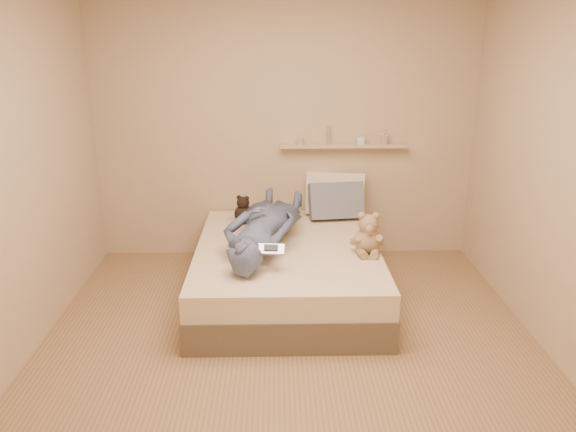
{
  "coord_description": "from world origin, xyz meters",
  "views": [
    {
      "loc": [
        -0.09,
        -3.38,
        2.15
      ],
      "look_at": [
        0.0,
        0.65,
        0.8
      ],
      "focal_mm": 35.0,
      "sensor_mm": 36.0,
      "label": 1
    }
  ],
  "objects_px": {
    "bed": "(287,271)",
    "pillow_cream": "(335,194)",
    "dark_plush": "(244,211)",
    "pillow_grey": "(336,201)",
    "teddy_bear": "(368,236)",
    "game_console": "(271,249)",
    "person": "(264,225)",
    "wall_shelf": "(343,146)"
  },
  "relations": [
    {
      "from": "game_console",
      "to": "teddy_bear",
      "type": "xyz_separation_m",
      "value": [
        0.76,
        0.33,
        -0.03
      ]
    },
    {
      "from": "game_console",
      "to": "pillow_grey",
      "type": "relative_size",
      "value": 0.4
    },
    {
      "from": "person",
      "to": "game_console",
      "type": "bearing_deg",
      "value": 109.39
    },
    {
      "from": "pillow_cream",
      "to": "game_console",
      "type": "bearing_deg",
      "value": -114.34
    },
    {
      "from": "teddy_bear",
      "to": "person",
      "type": "distance_m",
      "value": 0.85
    },
    {
      "from": "game_console",
      "to": "person",
      "type": "relative_size",
      "value": 0.14
    },
    {
      "from": "pillow_cream",
      "to": "person",
      "type": "height_order",
      "value": "pillow_cream"
    },
    {
      "from": "pillow_cream",
      "to": "person",
      "type": "xyz_separation_m",
      "value": [
        -0.67,
        -0.81,
        -0.02
      ]
    },
    {
      "from": "game_console",
      "to": "wall_shelf",
      "type": "height_order",
      "value": "wall_shelf"
    },
    {
      "from": "person",
      "to": "wall_shelf",
      "type": "height_order",
      "value": "wall_shelf"
    },
    {
      "from": "teddy_bear",
      "to": "pillow_grey",
      "type": "height_order",
      "value": "pillow_grey"
    },
    {
      "from": "dark_plush",
      "to": "teddy_bear",
      "type": "bearing_deg",
      "value": -36.49
    },
    {
      "from": "bed",
      "to": "pillow_grey",
      "type": "xyz_separation_m",
      "value": [
        0.47,
        0.69,
        0.4
      ]
    },
    {
      "from": "dark_plush",
      "to": "wall_shelf",
      "type": "relative_size",
      "value": 0.22
    },
    {
      "from": "pillow_cream",
      "to": "person",
      "type": "bearing_deg",
      "value": -129.45
    },
    {
      "from": "pillow_cream",
      "to": "wall_shelf",
      "type": "xyz_separation_m",
      "value": [
        0.07,
        0.08,
        0.45
      ]
    },
    {
      "from": "bed",
      "to": "teddy_bear",
      "type": "distance_m",
      "value": 0.75
    },
    {
      "from": "game_console",
      "to": "teddy_bear",
      "type": "distance_m",
      "value": 0.83
    },
    {
      "from": "pillow_cream",
      "to": "pillow_grey",
      "type": "bearing_deg",
      "value": -92.57
    },
    {
      "from": "bed",
      "to": "dark_plush",
      "type": "height_order",
      "value": "dark_plush"
    },
    {
      "from": "pillow_grey",
      "to": "pillow_cream",
      "type": "bearing_deg",
      "value": 87.43
    },
    {
      "from": "bed",
      "to": "pillow_cream",
      "type": "bearing_deg",
      "value": 60.08
    },
    {
      "from": "dark_plush",
      "to": "wall_shelf",
      "type": "bearing_deg",
      "value": 19.85
    },
    {
      "from": "game_console",
      "to": "dark_plush",
      "type": "bearing_deg",
      "value": 103.5
    },
    {
      "from": "game_console",
      "to": "teddy_bear",
      "type": "height_order",
      "value": "teddy_bear"
    },
    {
      "from": "teddy_bear",
      "to": "game_console",
      "type": "bearing_deg",
      "value": -156.72
    },
    {
      "from": "pillow_cream",
      "to": "person",
      "type": "relative_size",
      "value": 0.37
    },
    {
      "from": "dark_plush",
      "to": "pillow_grey",
      "type": "bearing_deg",
      "value": 7.93
    },
    {
      "from": "teddy_bear",
      "to": "pillow_cream",
      "type": "xyz_separation_m",
      "value": [
        -0.15,
        1.01,
        0.06
      ]
    },
    {
      "from": "dark_plush",
      "to": "pillow_grey",
      "type": "height_order",
      "value": "pillow_grey"
    },
    {
      "from": "game_console",
      "to": "person",
      "type": "bearing_deg",
      "value": 96.73
    },
    {
      "from": "bed",
      "to": "wall_shelf",
      "type": "distance_m",
      "value": 1.38
    },
    {
      "from": "pillow_cream",
      "to": "pillow_grey",
      "type": "xyz_separation_m",
      "value": [
        -0.01,
        -0.14,
        -0.03
      ]
    },
    {
      "from": "dark_plush",
      "to": "pillow_cream",
      "type": "xyz_separation_m",
      "value": [
        0.87,
        0.26,
        0.09
      ]
    },
    {
      "from": "teddy_bear",
      "to": "pillow_cream",
      "type": "distance_m",
      "value": 1.03
    },
    {
      "from": "game_console",
      "to": "dark_plush",
      "type": "distance_m",
      "value": 1.11
    },
    {
      "from": "teddy_bear",
      "to": "wall_shelf",
      "type": "distance_m",
      "value": 1.21
    },
    {
      "from": "bed",
      "to": "pillow_grey",
      "type": "relative_size",
      "value": 3.8
    },
    {
      "from": "teddy_bear",
      "to": "wall_shelf",
      "type": "bearing_deg",
      "value": 94.24
    },
    {
      "from": "pillow_grey",
      "to": "bed",
      "type": "bearing_deg",
      "value": -124.34
    },
    {
      "from": "game_console",
      "to": "pillow_cream",
      "type": "distance_m",
      "value": 1.47
    },
    {
      "from": "bed",
      "to": "pillow_cream",
      "type": "height_order",
      "value": "pillow_cream"
    }
  ]
}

